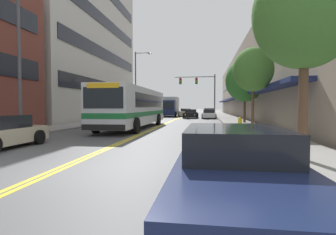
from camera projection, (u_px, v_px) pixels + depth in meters
The scene contains 21 objects.
ground_plane at pixel (182, 117), 43.02m from camera, with size 240.00×240.00×0.00m, color #565659.
sidewalk_left at pixel (141, 116), 44.00m from camera, with size 2.92×106.00×0.15m.
sidewalk_right at pixel (225, 116), 42.03m from camera, with size 2.92×106.00×0.15m.
centre_line at pixel (182, 117), 43.02m from camera, with size 0.34×106.00×0.01m.
office_tower_left at pixel (62, 25), 34.01m from camera, with size 12.08×24.43×24.51m.
storefront_row_right at pixel (262, 84), 41.01m from camera, with size 9.10×68.00×10.23m.
city_bus at pixel (134, 106), 20.40m from camera, with size 2.87×12.46×2.99m.
car_charcoal_parked_left_near at pixel (142, 115), 33.75m from camera, with size 2.20×4.53×1.21m.
car_navy_parked_right_foreground at pixel (235, 174), 4.01m from camera, with size 1.99×4.84×1.34m.
car_white_parked_right_mid at pixel (209, 114), 36.44m from camera, with size 1.97×4.38×1.26m.
car_slate_blue_parked_right_far at pixel (209, 113), 44.38m from camera, with size 2.12×4.67×1.35m.
car_black_moving_lead at pixel (191, 114), 37.59m from camera, with size 2.08×4.48×1.25m.
car_beige_moving_second at pixel (186, 113), 43.81m from camera, with size 2.15×4.63×1.31m.
box_truck at pixel (170, 107), 44.08m from camera, with size 2.78×6.81×3.25m.
traffic_signal_mast at pixel (201, 87), 39.17m from camera, with size 6.12×0.38×6.45m.
street_lamp_left_near at pixel (26, 42), 12.86m from camera, with size 2.73×0.28×8.10m.
street_lamp_left_far at pixel (138, 80), 34.42m from camera, with size 2.28×0.28×8.81m.
street_tree_right_near at pixel (305, 13), 7.35m from camera, with size 2.88×2.88×5.75m.
street_tree_right_mid at pixel (253, 70), 16.37m from camera, with size 2.50×2.50×5.21m.
street_tree_right_far at pixel (245, 81), 24.81m from camera, with size 3.65×3.65×5.98m.
fire_hydrant at pixel (240, 124), 16.02m from camera, with size 0.33×0.25×0.87m.
Camera 1 is at (3.86, -5.87, 1.67)m, focal length 28.00 mm.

